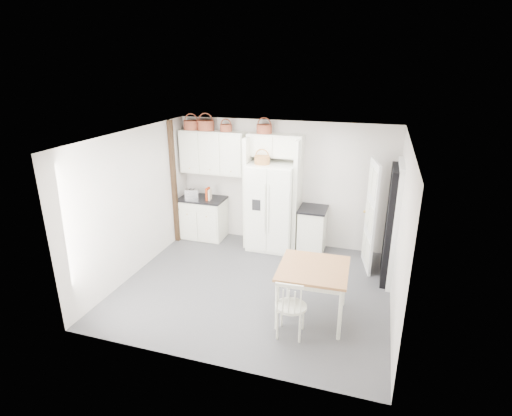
% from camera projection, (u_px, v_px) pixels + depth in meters
% --- Properties ---
extents(floor, '(4.50, 4.50, 0.00)m').
position_uv_depth(floor, '(255.00, 286.00, 6.94)').
color(floor, '#484848').
rests_on(floor, ground).
extents(ceiling, '(4.50, 4.50, 0.00)m').
position_uv_depth(ceiling, '(255.00, 137.00, 6.06)').
color(ceiling, white).
rests_on(ceiling, wall_back).
extents(wall_back, '(4.50, 0.00, 4.50)m').
position_uv_depth(wall_back, '(284.00, 184.00, 8.30)').
color(wall_back, beige).
rests_on(wall_back, floor).
extents(wall_left, '(0.00, 4.00, 4.00)m').
position_uv_depth(wall_left, '(135.00, 203.00, 7.13)').
color(wall_left, beige).
rests_on(wall_left, floor).
extents(wall_right, '(0.00, 4.00, 4.00)m').
position_uv_depth(wall_right, '(400.00, 233.00, 5.87)').
color(wall_right, beige).
rests_on(wall_right, floor).
extents(refrigerator, '(0.93, 0.75, 1.80)m').
position_uv_depth(refrigerator, '(272.00, 207.00, 8.15)').
color(refrigerator, white).
rests_on(refrigerator, floor).
extents(base_cab_left, '(0.94, 0.59, 0.87)m').
position_uv_depth(base_cab_left, '(203.00, 218.00, 8.81)').
color(base_cab_left, white).
rests_on(base_cab_left, floor).
extents(base_cab_right, '(0.51, 0.61, 0.90)m').
position_uv_depth(base_cab_right, '(312.00, 231.00, 8.12)').
color(base_cab_right, white).
rests_on(base_cab_right, floor).
extents(dining_table, '(1.04, 1.04, 0.84)m').
position_uv_depth(dining_table, '(312.00, 292.00, 5.97)').
color(dining_table, brown).
rests_on(dining_table, floor).
extents(windsor_chair, '(0.47, 0.43, 0.92)m').
position_uv_depth(windsor_chair, '(291.00, 306.00, 5.56)').
color(windsor_chair, white).
rests_on(windsor_chair, floor).
extents(counter_left, '(0.98, 0.63, 0.04)m').
position_uv_depth(counter_left, '(202.00, 199.00, 8.65)').
color(counter_left, black).
rests_on(counter_left, base_cab_left).
extents(counter_right, '(0.55, 0.65, 0.04)m').
position_uv_depth(counter_right, '(313.00, 209.00, 7.96)').
color(counter_right, black).
rests_on(counter_right, base_cab_right).
extents(toaster, '(0.32, 0.24, 0.20)m').
position_uv_depth(toaster, '(192.00, 194.00, 8.60)').
color(toaster, silver).
rests_on(toaster, counter_left).
extents(cookbook_red, '(0.04, 0.18, 0.27)m').
position_uv_depth(cookbook_red, '(208.00, 194.00, 8.48)').
color(cookbook_red, '#B5300D').
rests_on(cookbook_red, counter_left).
extents(cookbook_cream, '(0.05, 0.16, 0.23)m').
position_uv_depth(cookbook_cream, '(210.00, 195.00, 8.47)').
color(cookbook_cream, beige).
rests_on(cookbook_cream, counter_left).
extents(basket_upper_a, '(0.33, 0.33, 0.19)m').
position_uv_depth(basket_upper_a, '(191.00, 125.00, 8.31)').
color(basket_upper_a, brown).
rests_on(basket_upper_a, upper_cabinet).
extents(basket_upper_b, '(0.35, 0.35, 0.20)m').
position_uv_depth(basket_upper_b, '(206.00, 125.00, 8.21)').
color(basket_upper_b, brown).
rests_on(basket_upper_b, upper_cabinet).
extents(basket_upper_c, '(0.25, 0.25, 0.14)m').
position_uv_depth(basket_upper_c, '(226.00, 128.00, 8.10)').
color(basket_upper_c, brown).
rests_on(basket_upper_c, upper_cabinet).
extents(basket_bridge_a, '(0.31, 0.31, 0.17)m').
position_uv_depth(basket_bridge_a, '(264.00, 129.00, 7.87)').
color(basket_bridge_a, brown).
rests_on(basket_bridge_a, bridge_cabinet).
extents(basket_fridge_a, '(0.30, 0.30, 0.16)m').
position_uv_depth(basket_fridge_a, '(262.00, 160.00, 7.79)').
color(basket_fridge_a, brown).
rests_on(basket_fridge_a, refrigerator).
extents(upper_cabinet, '(1.40, 0.34, 0.90)m').
position_uv_depth(upper_cabinet, '(213.00, 152.00, 8.36)').
color(upper_cabinet, white).
rests_on(upper_cabinet, wall_back).
extents(bridge_cabinet, '(1.12, 0.34, 0.45)m').
position_uv_depth(bridge_cabinet, '(275.00, 145.00, 7.91)').
color(bridge_cabinet, white).
rests_on(bridge_cabinet, wall_back).
extents(fridge_panel_left, '(0.08, 0.60, 2.30)m').
position_uv_depth(fridge_panel_left, '(249.00, 192.00, 8.26)').
color(fridge_panel_left, white).
rests_on(fridge_panel_left, floor).
extents(fridge_panel_right, '(0.08, 0.60, 2.30)m').
position_uv_depth(fridge_panel_right, '(298.00, 196.00, 7.98)').
color(fridge_panel_right, white).
rests_on(fridge_panel_right, floor).
extents(trim_post, '(0.09, 0.09, 2.60)m').
position_uv_depth(trim_post, '(174.00, 183.00, 8.33)').
color(trim_post, black).
rests_on(trim_post, floor).
extents(doorway_void, '(0.18, 0.85, 2.05)m').
position_uv_depth(doorway_void, '(391.00, 225.00, 6.89)').
color(doorway_void, black).
rests_on(doorway_void, floor).
extents(door_slab, '(0.21, 0.79, 2.05)m').
position_uv_depth(door_slab, '(371.00, 216.00, 7.29)').
color(door_slab, white).
rests_on(door_slab, floor).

